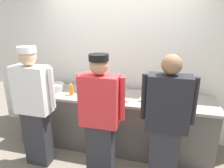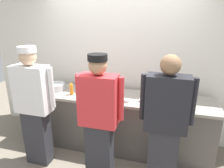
# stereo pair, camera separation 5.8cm
# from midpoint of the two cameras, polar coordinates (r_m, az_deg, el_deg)

# --- Properties ---
(ground_plane) EXTENTS (9.00, 9.00, 0.00)m
(ground_plane) POSITION_cam_midpoint_polar(r_m,az_deg,el_deg) (3.32, -2.22, -20.10)
(ground_plane) COLOR slate
(wall_back) EXTENTS (4.86, 0.10, 2.74)m
(wall_back) POSITION_cam_midpoint_polar(r_m,az_deg,el_deg) (3.50, 1.54, 6.90)
(wall_back) COLOR silver
(wall_back) RESTS_ON ground
(prep_counter) EXTENTS (3.10, 0.71, 0.90)m
(prep_counter) POSITION_cam_midpoint_polar(r_m,az_deg,el_deg) (3.37, -0.47, -10.24)
(prep_counter) COLOR #56514C
(prep_counter) RESTS_ON ground
(chef_near_left) EXTENTS (0.62, 0.24, 1.71)m
(chef_near_left) POSITION_cam_midpoint_polar(r_m,az_deg,el_deg) (3.00, -21.51, -5.53)
(chef_near_left) COLOR #2D2D33
(chef_near_left) RESTS_ON ground
(chef_center) EXTENTS (0.60, 0.24, 1.67)m
(chef_center) POSITION_cam_midpoint_polar(r_m,az_deg,el_deg) (2.54, -4.06, -9.21)
(chef_center) COLOR #2D2D33
(chef_center) RESTS_ON ground
(chef_far_right) EXTENTS (0.62, 0.24, 1.69)m
(chef_far_right) POSITION_cam_midpoint_polar(r_m,az_deg,el_deg) (2.48, 14.31, -10.37)
(chef_far_right) COLOR #2D2D33
(chef_far_right) RESTS_ON ground
(plate_stack_front) EXTENTS (0.21, 0.21, 0.05)m
(plate_stack_front) POSITION_cam_midpoint_polar(r_m,az_deg,el_deg) (3.35, -8.48, -1.83)
(plate_stack_front) COLOR white
(plate_stack_front) RESTS_ON prep_counter
(mixing_bowl_steel) EXTENTS (0.33, 0.33, 0.11)m
(mixing_bowl_steel) POSITION_cam_midpoint_polar(r_m,az_deg,el_deg) (3.52, -16.32, -0.83)
(mixing_bowl_steel) COLOR #B7BABF
(mixing_bowl_steel) RESTS_ON prep_counter
(sheet_tray) EXTENTS (0.51, 0.31, 0.02)m
(sheet_tray) POSITION_cam_midpoint_polar(r_m,az_deg,el_deg) (3.08, 12.00, -4.12)
(sheet_tray) COLOR #B7BABF
(sheet_tray) RESTS_ON prep_counter
(squeeze_bottle_primary) EXTENTS (0.06, 0.06, 0.21)m
(squeeze_bottle_primary) POSITION_cam_midpoint_polar(r_m,az_deg,el_deg) (3.64, -22.07, -0.11)
(squeeze_bottle_primary) COLOR red
(squeeze_bottle_primary) RESTS_ON prep_counter
(squeeze_bottle_secondary) EXTENTS (0.06, 0.06, 0.19)m
(squeeze_bottle_secondary) POSITION_cam_midpoint_polar(r_m,az_deg,el_deg) (2.94, 19.56, -4.27)
(squeeze_bottle_secondary) COLOR #56A333
(squeeze_bottle_secondary) RESTS_ON prep_counter
(squeeze_bottle_spare) EXTENTS (0.06, 0.06, 0.20)m
(squeeze_bottle_spare) POSITION_cam_midpoint_polar(r_m,az_deg,el_deg) (3.23, -11.86, -1.39)
(squeeze_bottle_spare) COLOR orange
(squeeze_bottle_spare) RESTS_ON prep_counter
(ramekin_red_sauce) EXTENTS (0.11, 0.11, 0.04)m
(ramekin_red_sauce) POSITION_cam_midpoint_polar(r_m,az_deg,el_deg) (3.22, -0.59, -2.43)
(ramekin_red_sauce) COLOR white
(ramekin_red_sauce) RESTS_ON prep_counter
(ramekin_green_sauce) EXTENTS (0.08, 0.08, 0.04)m
(ramekin_green_sauce) POSITION_cam_midpoint_polar(r_m,az_deg,el_deg) (2.94, 3.65, -4.61)
(ramekin_green_sauce) COLOR white
(ramekin_green_sauce) RESTS_ON prep_counter
(ramekin_yellow_sauce) EXTENTS (0.10, 0.10, 0.04)m
(ramekin_yellow_sauce) POSITION_cam_midpoint_polar(r_m,az_deg,el_deg) (3.12, -2.67, -3.15)
(ramekin_yellow_sauce) COLOR white
(ramekin_yellow_sauce) RESTS_ON prep_counter
(deli_cup) EXTENTS (0.09, 0.09, 0.11)m
(deli_cup) POSITION_cam_midpoint_polar(r_m,az_deg,el_deg) (3.36, -5.61, -1.09)
(deli_cup) COLOR white
(deli_cup) RESTS_ON prep_counter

